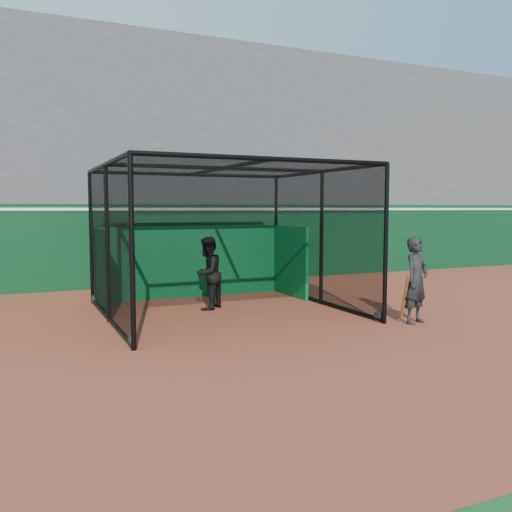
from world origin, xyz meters
name	(u,v)px	position (x,y,z in m)	size (l,w,h in m)	color
ground	(264,350)	(0.00, 0.00, 0.00)	(120.00, 120.00, 0.00)	brown
outfield_wall	(147,244)	(0.00, 8.50, 1.29)	(50.00, 0.50, 2.50)	#093317
grandstand	(122,151)	(0.00, 12.27, 4.48)	(50.00, 7.85, 8.95)	#4C4C4F
batting_cage	(223,241)	(0.59, 3.44, 1.63)	(5.24, 5.13, 3.27)	black
batter	(208,273)	(0.37, 3.92, 0.85)	(0.83, 0.65, 1.71)	black
on_deck_player	(416,281)	(3.78, 0.68, 0.89)	(0.75, 0.62, 1.78)	black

